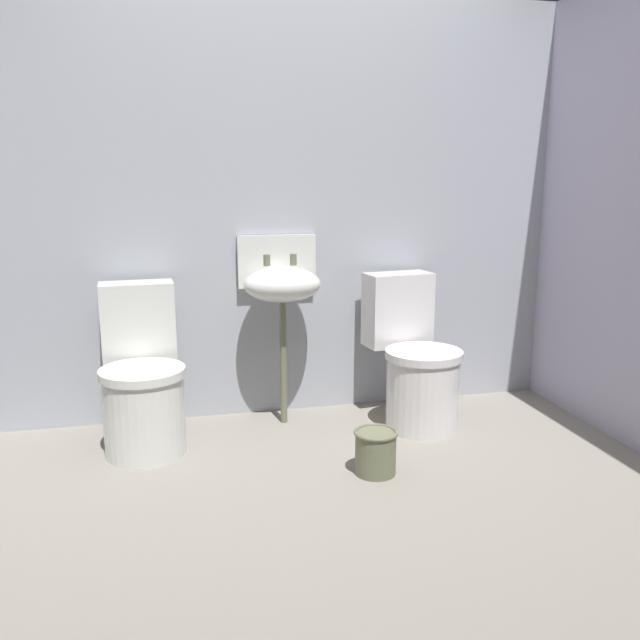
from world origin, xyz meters
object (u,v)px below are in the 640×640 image
at_px(bucket, 376,451).
at_px(toilet_right, 415,364).
at_px(toilet_left, 142,383).
at_px(sink, 281,283).

bearing_deg(bucket, toilet_right, 54.64).
relative_size(toilet_left, bucket, 3.89).
bearing_deg(sink, toilet_right, -15.50).
bearing_deg(sink, bucket, -69.39).
height_order(toilet_left, toilet_right, same).
bearing_deg(toilet_left, bucket, 147.91).
height_order(toilet_right, bucket, toilet_right).
xyz_separation_m(toilet_right, bucket, (-0.40, -0.56, -0.22)).
height_order(sink, bucket, sink).
bearing_deg(bucket, toilet_left, 150.83).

